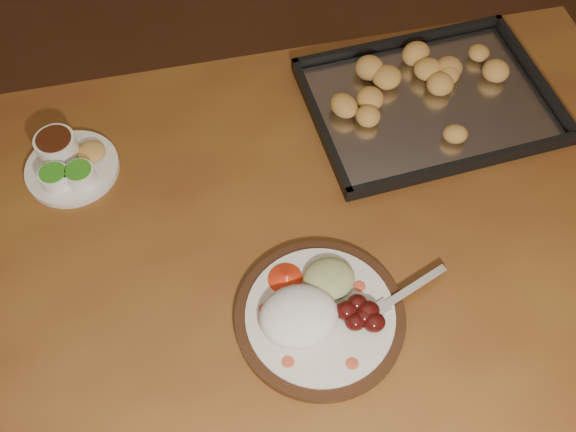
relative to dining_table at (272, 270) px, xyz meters
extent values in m
cube|color=brown|center=(0.00, 0.00, 0.08)|extent=(1.51, 0.91, 0.04)
cylinder|color=#523218|center=(0.68, 0.37, -0.30)|extent=(0.07, 0.07, 0.71)
cylinder|color=black|center=(0.05, -0.15, 0.10)|extent=(0.27, 0.27, 0.02)
cylinder|color=beige|center=(0.05, -0.15, 0.11)|extent=(0.24, 0.24, 0.01)
ellipsoid|color=#BC462D|center=(-0.02, -0.22, 0.12)|extent=(0.02, 0.02, 0.00)
ellipsoid|color=#BC462D|center=(0.07, -0.24, 0.12)|extent=(0.02, 0.02, 0.00)
ellipsoid|color=#BC462D|center=(0.12, -0.12, 0.12)|extent=(0.02, 0.02, 0.00)
ellipsoid|color=#BC462D|center=(-0.04, -0.12, 0.12)|extent=(0.02, 0.02, 0.00)
ellipsoid|color=silver|center=(0.01, -0.15, 0.13)|extent=(0.13, 0.12, 0.06)
ellipsoid|color=#4F0E0B|center=(0.09, -0.18, 0.13)|extent=(0.03, 0.03, 0.03)
ellipsoid|color=#4F0E0B|center=(0.12, -0.17, 0.13)|extent=(0.03, 0.03, 0.03)
ellipsoid|color=#4F0E0B|center=(0.11, -0.15, 0.13)|extent=(0.03, 0.03, 0.03)
ellipsoid|color=#4F0E0B|center=(0.12, -0.19, 0.13)|extent=(0.03, 0.03, 0.03)
ellipsoid|color=#4F0E0B|center=(0.09, -0.16, 0.13)|extent=(0.03, 0.03, 0.03)
ellipsoid|color=#4F0E0B|center=(0.11, -0.18, 0.13)|extent=(0.03, 0.03, 0.03)
ellipsoid|color=tan|center=(0.07, -0.10, 0.13)|extent=(0.09, 0.08, 0.03)
cone|color=red|center=(0.01, -0.08, 0.13)|extent=(0.08, 0.08, 0.03)
cube|color=white|center=(0.20, -0.14, 0.12)|extent=(0.13, 0.06, 0.00)
cube|color=white|center=(0.14, -0.17, 0.12)|extent=(0.04, 0.03, 0.00)
cylinder|color=white|center=(0.12, -0.18, 0.12)|extent=(0.03, 0.01, 0.00)
cylinder|color=white|center=(0.12, -0.18, 0.12)|extent=(0.03, 0.01, 0.00)
cylinder|color=white|center=(0.12, -0.17, 0.12)|extent=(0.03, 0.01, 0.00)
cylinder|color=white|center=(0.11, -0.17, 0.12)|extent=(0.03, 0.01, 0.00)
cylinder|color=silver|center=(-0.32, 0.23, 0.10)|extent=(0.17, 0.17, 0.01)
cylinder|color=white|center=(-0.34, 0.20, 0.13)|extent=(0.05, 0.05, 0.03)
cylinder|color=#31881B|center=(-0.34, 0.20, 0.14)|extent=(0.05, 0.05, 0.00)
cylinder|color=white|center=(-0.30, 0.19, 0.13)|extent=(0.05, 0.05, 0.03)
cylinder|color=#31881B|center=(-0.30, 0.19, 0.14)|extent=(0.05, 0.05, 0.00)
cylinder|color=silver|center=(-0.34, 0.27, 0.13)|extent=(0.07, 0.07, 0.04)
cylinder|color=#341609|center=(-0.34, 0.27, 0.15)|extent=(0.06, 0.06, 0.00)
ellipsoid|color=gold|center=(-0.28, 0.25, 0.12)|extent=(0.05, 0.05, 0.02)
cube|color=black|center=(0.37, 0.23, 0.10)|extent=(0.48, 0.36, 0.01)
cube|color=black|center=(0.36, 0.40, 0.12)|extent=(0.46, 0.04, 0.02)
cube|color=black|center=(0.38, 0.07, 0.12)|extent=(0.46, 0.04, 0.02)
cube|color=black|center=(0.59, 0.25, 0.12)|extent=(0.03, 0.34, 0.02)
cube|color=black|center=(0.14, 0.22, 0.12)|extent=(0.03, 0.34, 0.02)
cube|color=silver|center=(0.37, 0.23, 0.11)|extent=(0.45, 0.33, 0.00)
ellipsoid|color=gold|center=(0.42, 0.24, 0.13)|extent=(0.05, 0.05, 0.04)
ellipsoid|color=gold|center=(0.47, 0.27, 0.13)|extent=(0.07, 0.07, 0.04)
ellipsoid|color=gold|center=(0.41, 0.32, 0.13)|extent=(0.07, 0.07, 0.04)
ellipsoid|color=gold|center=(0.38, 0.29, 0.13)|extent=(0.05, 0.06, 0.04)
ellipsoid|color=gold|center=(0.33, 0.31, 0.13)|extent=(0.06, 0.06, 0.04)
ellipsoid|color=gold|center=(0.32, 0.26, 0.13)|extent=(0.07, 0.07, 0.04)
ellipsoid|color=gold|center=(0.25, 0.24, 0.13)|extent=(0.06, 0.06, 0.04)
ellipsoid|color=gold|center=(0.29, 0.21, 0.13)|extent=(0.06, 0.06, 0.04)
ellipsoid|color=gold|center=(0.26, 0.19, 0.13)|extent=(0.07, 0.07, 0.04)
ellipsoid|color=gold|center=(0.34, 0.15, 0.13)|extent=(0.06, 0.06, 0.04)
ellipsoid|color=gold|center=(0.38, 0.19, 0.13)|extent=(0.05, 0.06, 0.04)
ellipsoid|color=gold|center=(0.44, 0.18, 0.13)|extent=(0.07, 0.07, 0.04)
ellipsoid|color=gold|center=(0.44, 0.19, 0.13)|extent=(0.07, 0.07, 0.04)
camera|label=1|loc=(-0.09, -0.53, 1.04)|focal=40.00mm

